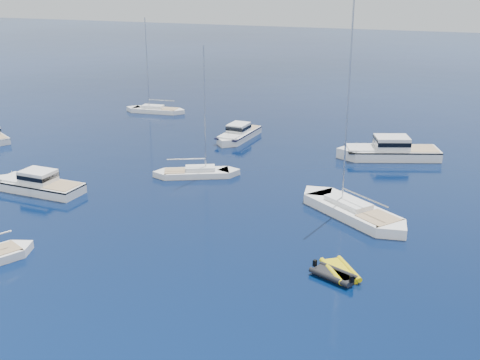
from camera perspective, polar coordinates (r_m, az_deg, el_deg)
name	(u,v)px	position (r m, az deg, el deg)	size (l,w,h in m)	color
motor_cruiser_centre	(38,191)	(58.82, -18.48, -0.98)	(3.00, 9.79, 2.57)	white
motor_cruiser_distant	(388,158)	(67.58, 13.79, 2.02)	(3.60, 11.78, 3.09)	silver
motor_cruiser_horizon	(238,139)	(73.19, -0.19, 3.88)	(2.80, 9.15, 2.40)	white
sailboat_mid_r	(352,215)	(51.14, 10.47, -3.29)	(3.24, 12.48, 18.35)	white
sailboat_centre	(197,176)	(60.00, -4.09, 0.38)	(2.34, 9.01, 13.24)	silver
sailboat_far_l	(155,112)	(88.25, -7.97, 6.33)	(2.43, 9.34, 13.73)	white
tender_yellow	(340,274)	(41.55, 9.40, -8.70)	(1.96, 3.55, 0.95)	#D7C10C
tender_grey_near	(334,278)	(40.94, 8.84, -9.11)	(1.82, 3.24, 0.95)	black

